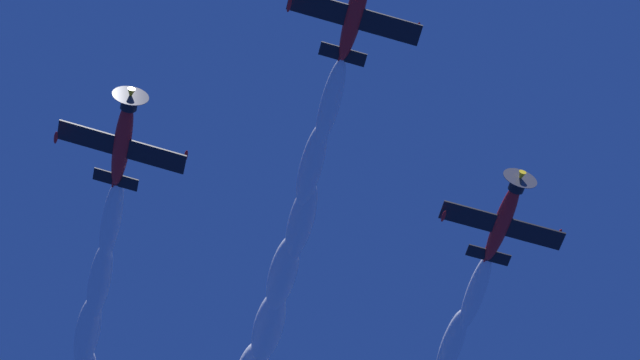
# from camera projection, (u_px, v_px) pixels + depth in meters

# --- Properties ---
(airplane_lead) EXTENTS (8.11, 8.94, 3.03)m
(airplane_lead) POSITION_uv_depth(u_px,v_px,m) (356.00, 9.00, 73.83)
(airplane_lead) COLOR red
(airplane_left_wingman) EXTENTS (8.10, 8.96, 3.06)m
(airplane_left_wingman) POSITION_uv_depth(u_px,v_px,m) (504.00, 219.00, 80.06)
(airplane_left_wingman) COLOR red
(airplane_right_wingman) EXTENTS (8.10, 8.93, 3.17)m
(airplane_right_wingman) POSITION_uv_depth(u_px,v_px,m) (123.00, 140.00, 76.48)
(airplane_right_wingman) COLOR red
(smoke_trail_lead) EXTENTS (40.88, 16.58, 4.51)m
(smoke_trail_lead) POSITION_uv_depth(u_px,v_px,m) (257.00, 355.00, 89.32)
(smoke_trail_lead) COLOR white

